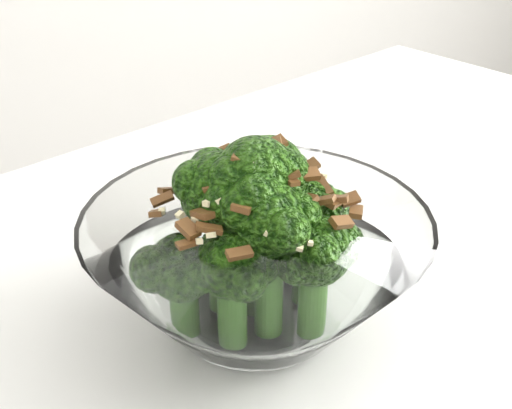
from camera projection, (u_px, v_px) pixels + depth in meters
name	position (u px, v px, depth m)	size (l,w,h in m)	color
table	(334.00, 388.00, 0.56)	(1.42, 1.23, 0.75)	white
broccoli_dish	(256.00, 259.00, 0.50)	(0.24, 0.24, 0.15)	white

